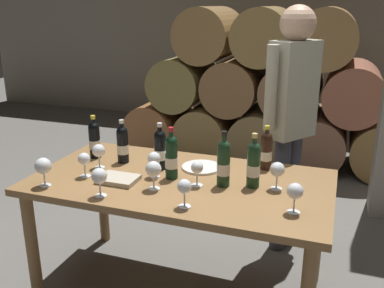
{
  "coord_description": "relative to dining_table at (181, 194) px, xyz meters",
  "views": [
    {
      "loc": [
        0.82,
        -2.12,
        1.72
      ],
      "look_at": [
        0.0,
        0.2,
        0.91
      ],
      "focal_mm": 40.14,
      "sensor_mm": 36.0,
      "label": 1
    }
  ],
  "objects": [
    {
      "name": "serving_plate",
      "position": [
        0.06,
        0.2,
        0.1
      ],
      "size": [
        0.24,
        0.24,
        0.01
      ],
      "primitive_type": "cylinder",
      "color": "white",
      "rests_on": "dining_table"
    },
    {
      "name": "wine_bottle_2",
      "position": [
        0.41,
        0.03,
        0.22
      ],
      "size": [
        0.07,
        0.07,
        0.3
      ],
      "color": "#19381E",
      "rests_on": "dining_table"
    },
    {
      "name": "dining_table",
      "position": [
        0.0,
        0.0,
        0.0
      ],
      "size": [
        1.7,
        0.9,
        0.76
      ],
      "color": "olive",
      "rests_on": "ground_plane"
    },
    {
      "name": "wine_glass_0",
      "position": [
        0.12,
        -0.06,
        0.19
      ],
      "size": [
        0.07,
        0.07,
        0.14
      ],
      "color": "white",
      "rests_on": "dining_table"
    },
    {
      "name": "wine_bottle_3",
      "position": [
        -0.44,
        0.14,
        0.21
      ],
      "size": [
        0.07,
        0.07,
        0.28
      ],
      "color": "black",
      "rests_on": "dining_table"
    },
    {
      "name": "wine_bottle_0",
      "position": [
        0.26,
        -0.01,
        0.23
      ],
      "size": [
        0.07,
        0.07,
        0.31
      ],
      "color": "#19381E",
      "rests_on": "dining_table"
    },
    {
      "name": "wine_bottle_4",
      "position": [
        -0.17,
        0.12,
        0.22
      ],
      "size": [
        0.07,
        0.07,
        0.29
      ],
      "color": "black",
      "rests_on": "dining_table"
    },
    {
      "name": "wine_glass_3",
      "position": [
        -0.31,
        -0.35,
        0.2
      ],
      "size": [
        0.08,
        0.08,
        0.16
      ],
      "color": "white",
      "rests_on": "dining_table"
    },
    {
      "name": "wine_glass_2",
      "position": [
        0.15,
        -0.33,
        0.2
      ],
      "size": [
        0.07,
        0.07,
        0.15
      ],
      "color": "white",
      "rests_on": "dining_table"
    },
    {
      "name": "wine_bottle_6",
      "position": [
        -0.65,
        0.16,
        0.21
      ],
      "size": [
        0.07,
        0.07,
        0.28
      ],
      "color": "black",
      "rests_on": "dining_table"
    },
    {
      "name": "wine_bottle_1",
      "position": [
        -0.05,
        -0.0,
        0.22
      ],
      "size": [
        0.07,
        0.07,
        0.3
      ],
      "color": "black",
      "rests_on": "dining_table"
    },
    {
      "name": "wine_glass_7",
      "position": [
        0.66,
        -0.21,
        0.2
      ],
      "size": [
        0.08,
        0.08,
        0.15
      ],
      "color": "white",
      "rests_on": "dining_table"
    },
    {
      "name": "wine_bottle_5",
      "position": [
        0.43,
        0.33,
        0.21
      ],
      "size": [
        0.07,
        0.07,
        0.27
      ],
      "color": "black",
      "rests_on": "dining_table"
    },
    {
      "name": "wine_glass_5",
      "position": [
        -0.67,
        -0.34,
        0.21
      ],
      "size": [
        0.09,
        0.09,
        0.16
      ],
      "color": "white",
      "rests_on": "dining_table"
    },
    {
      "name": "wine_glass_6",
      "position": [
        -0.09,
        -0.18,
        0.2
      ],
      "size": [
        0.09,
        0.09,
        0.16
      ],
      "color": "white",
      "rests_on": "dining_table"
    },
    {
      "name": "barrel_stack",
      "position": [
        0.0,
        2.6,
        0.09
      ],
      "size": [
        3.12,
        0.9,
        1.69
      ],
      "color": "#955E35",
      "rests_on": "ground_plane"
    },
    {
      "name": "tasting_notebook",
      "position": [
        -0.32,
        -0.15,
        0.11
      ],
      "size": [
        0.22,
        0.16,
        0.03
      ],
      "primitive_type": "cube",
      "rotation": [
        0.0,
        0.0,
        -0.0
      ],
      "color": "#B2A893",
      "rests_on": "dining_table"
    },
    {
      "name": "wine_glass_1",
      "position": [
        0.54,
        0.04,
        0.2
      ],
      "size": [
        0.08,
        0.08,
        0.15
      ],
      "color": "white",
      "rests_on": "dining_table"
    },
    {
      "name": "wine_glass_9",
      "position": [
        -0.53,
        0.0,
        0.2
      ],
      "size": [
        0.08,
        0.08,
        0.15
      ],
      "color": "white",
      "rests_on": "dining_table"
    },
    {
      "name": "wine_glass_8",
      "position": [
        -0.54,
        -0.15,
        0.19
      ],
      "size": [
        0.07,
        0.07,
        0.15
      ],
      "color": "white",
      "rests_on": "dining_table"
    },
    {
      "name": "wine_glass_4",
      "position": [
        -0.15,
        -0.02,
        0.2
      ],
      "size": [
        0.08,
        0.08,
        0.15
      ],
      "color": "white",
      "rests_on": "dining_table"
    },
    {
      "name": "cellar_back_wall",
      "position": [
        0.0,
        4.2,
        0.73
      ],
      "size": [
        10.0,
        0.24,
        2.8
      ],
      "primitive_type": "cube",
      "color": "gray",
      "rests_on": "ground_plane"
    },
    {
      "name": "sommelier_presenting",
      "position": [
        0.52,
        0.75,
        0.37
      ],
      "size": [
        0.33,
        0.42,
        1.72
      ],
      "color": "#383842",
      "rests_on": "ground_plane"
    }
  ]
}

